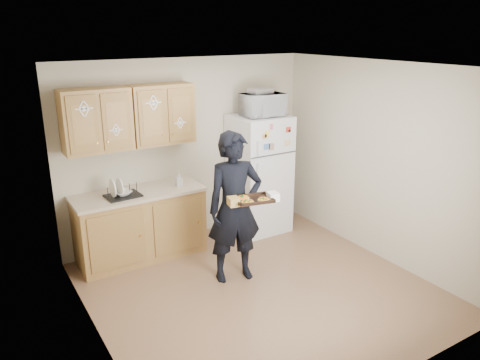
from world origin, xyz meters
The scene contains 22 objects.
floor centered at (0.00, 0.00, 0.00)m, with size 3.60×3.60×0.00m, color brown.
ceiling centered at (0.00, 0.00, 2.50)m, with size 3.60×3.60×0.00m, color silver.
wall_back centered at (0.00, 1.80, 1.25)m, with size 3.60×0.04×2.50m, color #B5AA92.
wall_front centered at (0.00, -1.80, 1.25)m, with size 3.60×0.04×2.50m, color #B5AA92.
wall_left centered at (-1.80, 0.00, 1.25)m, with size 0.04×3.60×2.50m, color #B5AA92.
wall_right centered at (1.80, 0.00, 1.25)m, with size 0.04×3.60×2.50m, color #B5AA92.
refrigerator centered at (0.95, 1.43, 0.85)m, with size 0.75×0.70×1.70m, color silver.
base_cabinet centered at (-0.85, 1.48, 0.43)m, with size 1.60×0.60×0.86m, color brown.
countertop centered at (-0.85, 1.48, 0.88)m, with size 1.64×0.64×0.04m, color tan.
upper_cab_left centered at (-1.25, 1.61, 1.83)m, with size 0.80×0.33×0.75m, color brown.
upper_cab_right centered at (-0.43, 1.61, 1.83)m, with size 0.80×0.33×0.75m, color brown.
cereal_box centered at (1.47, 1.67, 0.16)m, with size 0.20×0.07×0.32m, color #C59445.
person centered at (-0.09, 0.39, 0.89)m, with size 0.65×0.43×1.78m, color black.
baking_tray centered at (-0.03, 0.10, 1.07)m, with size 0.40×0.30×0.04m, color black.
pizza_front_left centered at (-0.13, 0.05, 1.09)m, with size 0.13×0.13×0.02m, color yellow.
pizza_front_right centered at (0.05, 0.01, 1.09)m, with size 0.13×0.13×0.02m, color yellow.
pizza_back_left centered at (-0.10, 0.18, 1.09)m, with size 0.13×0.13×0.02m, color yellow.
microwave centered at (0.96, 1.38, 1.86)m, with size 0.56×0.38×0.31m, color silver.
foil_pan centered at (0.94, 1.41, 2.04)m, with size 0.31×0.21×0.06m, color silver.
dish_rack centered at (-1.07, 1.41, 0.98)m, with size 0.41×0.31×0.16m, color black.
bowl centered at (-1.07, 1.41, 0.95)m, with size 0.21×0.21×0.05m, color white.
soap_bottle centered at (-0.31, 1.42, 0.99)m, with size 0.08×0.08×0.18m, color silver.
Camera 1 is at (-2.68, -3.90, 2.87)m, focal length 35.00 mm.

